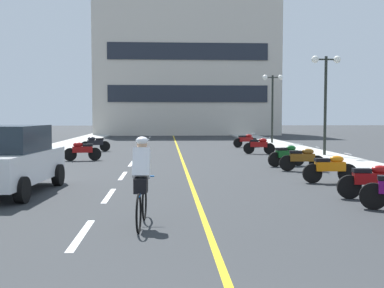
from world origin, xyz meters
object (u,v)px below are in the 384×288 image
at_px(street_lamp_far, 272,93).
at_px(street_lamp_mid, 326,82).
at_px(parked_car_near, 10,159).
at_px(motorcycle_4, 372,180).
at_px(motorcycle_6, 303,159).
at_px(motorcycle_10, 95,143).
at_px(cyclist_rider, 142,179).
at_px(motorcycle_7, 287,155).
at_px(motorcycle_9, 259,145).
at_px(motorcycle_5, 330,168).
at_px(motorcycle_11, 246,140).
at_px(motorcycle_8, 82,151).

bearing_deg(street_lamp_far, street_lamp_mid, -88.34).
bearing_deg(street_lamp_far, parked_car_near, -120.08).
xyz_separation_m(street_lamp_mid, motorcycle_4, (-2.74, -11.46, -3.24)).
height_order(motorcycle_4, motorcycle_6, same).
bearing_deg(motorcycle_10, parked_car_near, -90.44).
distance_m(motorcycle_6, cyclist_rider, 9.99).
xyz_separation_m(motorcycle_7, motorcycle_9, (0.07, 6.01, 0.00)).
bearing_deg(motorcycle_5, motorcycle_11, 89.53).
distance_m(motorcycle_6, motorcycle_11, 12.92).
xyz_separation_m(motorcycle_5, motorcycle_11, (0.13, 15.96, 0.00)).
relative_size(parked_car_near, motorcycle_9, 2.62).
bearing_deg(parked_car_near, street_lamp_far, 59.92).
bearing_deg(motorcycle_8, motorcycle_10, 92.39).
bearing_deg(motorcycle_7, motorcycle_10, 137.65).
height_order(parked_car_near, motorcycle_11, parked_car_near).
height_order(street_lamp_mid, cyclist_rider, street_lamp_mid).
bearing_deg(motorcycle_10, motorcycle_5, -54.85).
relative_size(street_lamp_far, motorcycle_7, 2.92).
bearing_deg(motorcycle_11, motorcycle_10, -162.02).
bearing_deg(motorcycle_8, cyclist_rider, -75.27).
xyz_separation_m(motorcycle_7, motorcycle_8, (-8.78, 2.81, 0.00)).
height_order(motorcycle_4, motorcycle_8, same).
distance_m(street_lamp_far, motorcycle_10, 13.47).
bearing_deg(motorcycle_11, motorcycle_4, -90.17).
distance_m(motorcycle_6, motorcycle_9, 7.71).
bearing_deg(cyclist_rider, motorcycle_7, 61.52).
bearing_deg(street_lamp_mid, parked_car_near, -140.13).
bearing_deg(street_lamp_mid, motorcycle_4, -103.44).
xyz_separation_m(motorcycle_10, motorcycle_11, (9.25, 3.00, 0.00)).
xyz_separation_m(street_lamp_mid, parked_car_near, (-12.05, -10.06, -2.80)).
distance_m(parked_car_near, motorcycle_7, 10.98).
bearing_deg(motorcycle_9, motorcycle_7, -90.67).
height_order(street_lamp_mid, motorcycle_10, street_lamp_mid).
bearing_deg(street_lamp_mid, motorcycle_6, -116.19).
bearing_deg(parked_car_near, motorcycle_10, 89.56).
bearing_deg(motorcycle_7, motorcycle_5, -88.58).
distance_m(motorcycle_4, motorcycle_6, 5.80).
bearing_deg(motorcycle_7, motorcycle_6, -85.07).
bearing_deg(street_lamp_mid, motorcycle_7, -126.55).
xyz_separation_m(motorcycle_5, motorcycle_6, (0.03, 3.04, 0.00)).
height_order(street_lamp_mid, motorcycle_11, street_lamp_mid).
bearing_deg(motorcycle_8, motorcycle_9, 19.87).
relative_size(motorcycle_6, motorcycle_7, 1.03).
distance_m(parked_car_near, motorcycle_8, 8.94).
relative_size(motorcycle_9, motorcycle_11, 0.98).
distance_m(street_lamp_mid, motorcycle_5, 9.70).
distance_m(motorcycle_8, motorcycle_10, 5.41).
xyz_separation_m(motorcycle_7, motorcycle_11, (0.25, 11.21, 0.00)).
bearing_deg(motorcycle_7, motorcycle_8, 162.26).
bearing_deg(motorcycle_8, motorcycle_4, -48.99).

